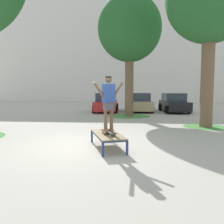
{
  "coord_description": "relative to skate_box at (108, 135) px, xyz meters",
  "views": [
    {
      "loc": [
        1.57,
        -7.68,
        1.88
      ],
      "look_at": [
        0.73,
        1.27,
        1.0
      ],
      "focal_mm": 38.78,
      "sensor_mm": 36.0,
      "label": 1
    }
  ],
  "objects": [
    {
      "name": "building_facade",
      "position": [
        -0.27,
        28.62,
        6.81
      ],
      "size": [
        40.76,
        4.0,
        14.45
      ],
      "primitive_type": "cube",
      "color": "silver",
      "rests_on": "ground"
    },
    {
      "name": "car_tan",
      "position": [
        1.26,
        12.58,
        0.28
      ],
      "size": [
        2.18,
        4.33,
        1.5
      ],
      "color": "tan",
      "rests_on": "ground"
    },
    {
      "name": "ground_plane",
      "position": [
        -0.73,
        0.23,
        -0.41
      ],
      "size": [
        120.0,
        120.0,
        0.0
      ],
      "primitive_type": "plane",
      "color": "#B2AA9E"
    },
    {
      "name": "grass_patch_mid_back",
      "position": [
        0.47,
        8.88,
        -0.41
      ],
      "size": [
        2.88,
        2.88,
        0.01
      ],
      "primitive_type": "cylinder",
      "color": "#47893D",
      "rests_on": "ground"
    },
    {
      "name": "car_black",
      "position": [
        3.98,
        12.25,
        0.28
      ],
      "size": [
        2.16,
        4.32,
        1.5
      ],
      "color": "black",
      "rests_on": "ground"
    },
    {
      "name": "tree_mid_back",
      "position": [
        0.47,
        8.88,
        5.34
      ],
      "size": [
        4.18,
        4.18,
        8.01
      ],
      "color": "brown",
      "rests_on": "ground"
    },
    {
      "name": "car_red",
      "position": [
        -1.46,
        12.1,
        0.28
      ],
      "size": [
        2.06,
        4.27,
        1.5
      ],
      "color": "red",
      "rests_on": "ground"
    },
    {
      "name": "grass_patch_near_right",
      "position": [
        4.32,
        4.67,
        -0.41
      ],
      "size": [
        2.14,
        2.14,
        0.01
      ],
      "primitive_type": "cylinder",
      "color": "#47893D",
      "rests_on": "ground"
    },
    {
      "name": "skater",
      "position": [
        0.04,
        -0.12,
        1.12
      ],
      "size": [
        0.89,
        0.59,
        1.69
      ],
      "color": "brown",
      "rests_on": "skateboard"
    },
    {
      "name": "skate_box",
      "position": [
        0.0,
        0.0,
        0.0
      ],
      "size": [
        1.35,
        2.04,
        0.46
      ],
      "color": "navy",
      "rests_on": "ground"
    },
    {
      "name": "skateboard",
      "position": [
        0.04,
        -0.12,
        0.12
      ],
      "size": [
        0.59,
        0.79,
        0.09
      ],
      "color": "black",
      "rests_on": "skate_box"
    }
  ]
}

